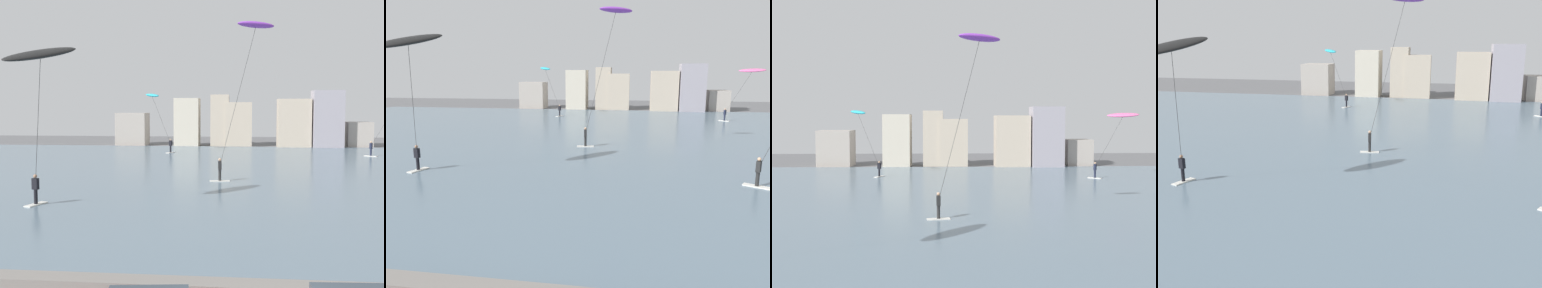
{
  "view_description": "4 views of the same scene",
  "coord_description": "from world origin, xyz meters",
  "views": [
    {
      "loc": [
        -0.57,
        -7.64,
        5.23
      ],
      "look_at": [
        -3.03,
        17.33,
        3.34
      ],
      "focal_mm": 43.66,
      "sensor_mm": 36.0,
      "label": 1
    },
    {
      "loc": [
        2.08,
        -3.97,
        6.15
      ],
      "look_at": [
        -0.54,
        12.86,
        2.77
      ],
      "focal_mm": 33.33,
      "sensor_mm": 36.0,
      "label": 2
    },
    {
      "loc": [
        -1.29,
        -3.03,
        6.2
      ],
      "look_at": [
        -0.67,
        14.42,
        5.25
      ],
      "focal_mm": 44.07,
      "sensor_mm": 36.0,
      "label": 3
    },
    {
      "loc": [
        3.37,
        -5.16,
        8.21
      ],
      "look_at": [
        -1.45,
        16.71,
        2.76
      ],
      "focal_mm": 40.12,
      "sensor_mm": 36.0,
      "label": 4
    }
  ],
  "objects": [
    {
      "name": "far_shore_buildings",
      "position": [
        0.58,
        57.68,
        3.15
      ],
      "size": [
        35.44,
        5.84,
        7.68
      ],
      "color": "#A89E93",
      "rests_on": "ground"
    },
    {
      "name": "kitesurfer_purple",
      "position": [
        0.21,
        24.28,
        9.33
      ],
      "size": [
        4.42,
        1.99,
        11.04
      ],
      "color": "silver",
      "rests_on": "water_bay"
    },
    {
      "name": "kitesurfer_pink",
      "position": [
        16.6,
        44.97,
        6.01
      ],
      "size": [
        5.51,
        2.33,
        6.82
      ],
      "color": "silver",
      "rests_on": "water_bay"
    },
    {
      "name": "kitesurfer_cyan",
      "position": [
        -10.49,
        47.51,
        6.02
      ],
      "size": [
        4.11,
        3.61,
        7.08
      ],
      "color": "silver",
      "rests_on": "water_bay"
    },
    {
      "name": "water_bay",
      "position": [
        0.0,
        30.25,
        0.05
      ],
      "size": [
        84.0,
        52.0,
        0.1
      ],
      "primitive_type": "cube",
      "color": "slate",
      "rests_on": "ground"
    },
    {
      "name": "kitesurfer_black",
      "position": [
        -10.23,
        14.52,
        7.41
      ],
      "size": [
        3.45,
        4.21,
        8.53
      ],
      "color": "silver",
      "rests_on": "water_bay"
    }
  ]
}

